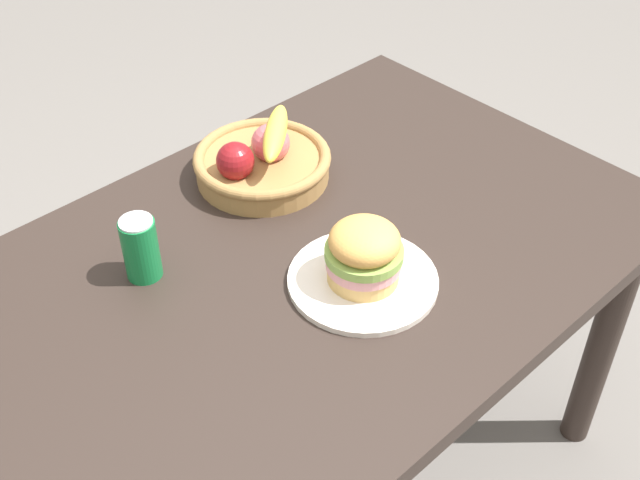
{
  "coord_description": "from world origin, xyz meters",
  "views": [
    {
      "loc": [
        -0.76,
        -0.86,
        1.78
      ],
      "look_at": [
        0.02,
        -0.04,
        0.81
      ],
      "focal_mm": 45.91,
      "sensor_mm": 36.0,
      "label": 1
    }
  ],
  "objects_px": {
    "soda_can": "(141,248)",
    "fruit_basket": "(262,161)",
    "plate": "(363,280)",
    "sandwich": "(364,253)"
  },
  "relations": [
    {
      "from": "plate",
      "to": "soda_can",
      "type": "height_order",
      "value": "soda_can"
    },
    {
      "from": "soda_can",
      "to": "fruit_basket",
      "type": "distance_m",
      "value": 0.36
    },
    {
      "from": "soda_can",
      "to": "fruit_basket",
      "type": "height_order",
      "value": "fruit_basket"
    },
    {
      "from": "sandwich",
      "to": "soda_can",
      "type": "xyz_separation_m",
      "value": [
        -0.27,
        0.29,
        -0.01
      ]
    },
    {
      "from": "sandwich",
      "to": "plate",
      "type": "bearing_deg",
      "value": 97.13
    },
    {
      "from": "plate",
      "to": "fruit_basket",
      "type": "relative_size",
      "value": 0.95
    },
    {
      "from": "plate",
      "to": "soda_can",
      "type": "distance_m",
      "value": 0.41
    },
    {
      "from": "sandwich",
      "to": "soda_can",
      "type": "relative_size",
      "value": 1.12
    },
    {
      "from": "plate",
      "to": "sandwich",
      "type": "height_order",
      "value": "sandwich"
    },
    {
      "from": "fruit_basket",
      "to": "soda_can",
      "type": "bearing_deg",
      "value": -167.19
    }
  ]
}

